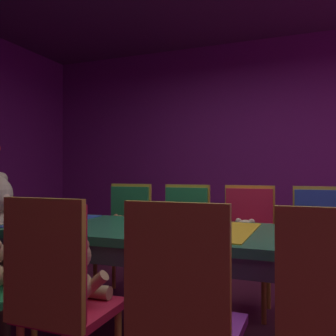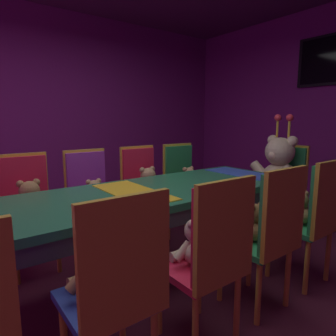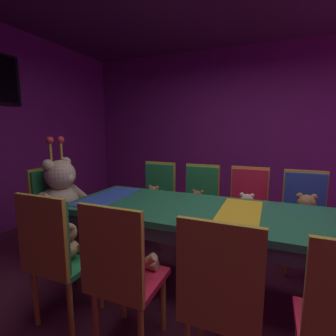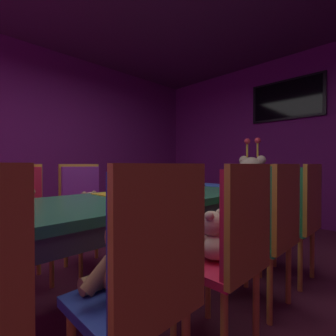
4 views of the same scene
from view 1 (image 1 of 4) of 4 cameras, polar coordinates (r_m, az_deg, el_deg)
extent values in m
cube|color=#721E72|center=(4.79, 15.70, 3.01)|extent=(0.12, 6.40, 2.80)
cube|color=#26724C|center=(2.24, 9.06, -10.41)|extent=(0.90, 2.96, 0.05)
cube|color=#33333F|center=(2.26, 9.06, -12.28)|extent=(0.88, 2.90, 0.10)
cylinder|color=#4C3826|center=(3.21, -14.03, -14.17)|extent=(0.07, 0.07, 0.69)
cylinder|color=#4C3826|center=(2.64, -24.14, -17.10)|extent=(0.07, 0.07, 0.69)
cube|color=yellow|center=(2.24, 9.06, -9.70)|extent=(0.77, 0.32, 0.01)
cube|color=blue|center=(2.79, -17.35, -7.88)|extent=(0.77, 0.32, 0.01)
sphere|color=#9E7247|center=(1.48, 22.78, -13.71)|extent=(0.06, 0.06, 0.06)
cylinder|color=#9E7247|center=(1.58, 21.20, -20.18)|extent=(0.06, 0.14, 0.14)
cylinder|color=#9E7247|center=(1.69, 22.97, -21.42)|extent=(0.07, 0.15, 0.07)
cube|color=purple|center=(1.66, 3.80, -23.89)|extent=(0.40, 0.40, 0.04)
cube|color=purple|center=(1.41, 1.48, -16.51)|extent=(0.05, 0.38, 0.50)
cube|color=gold|center=(1.39, 1.16, -16.74)|extent=(0.03, 0.41, 0.55)
ellipsoid|color=tan|center=(1.63, 3.80, -20.87)|extent=(0.17, 0.17, 0.13)
sphere|color=tan|center=(1.60, 3.96, -16.67)|extent=(0.13, 0.13, 0.13)
sphere|color=tan|center=(1.65, 4.45, -16.59)|extent=(0.05, 0.05, 0.05)
sphere|color=tan|center=(1.59, 2.02, -14.92)|extent=(0.05, 0.05, 0.05)
sphere|color=tan|center=(1.56, 5.60, -15.19)|extent=(0.05, 0.05, 0.05)
cylinder|color=tan|center=(1.68, 1.30, -19.74)|extent=(0.05, 0.12, 0.11)
cylinder|color=tan|center=(1.63, 7.15, -20.30)|extent=(0.05, 0.12, 0.11)
cylinder|color=tan|center=(1.75, 3.48, -20.93)|extent=(0.06, 0.12, 0.06)
cylinder|color=tan|center=(1.73, 6.45, -21.21)|extent=(0.06, 0.12, 0.06)
cube|color=red|center=(1.91, -14.82, -20.70)|extent=(0.40, 0.40, 0.04)
cube|color=red|center=(1.70, -18.49, -13.74)|extent=(0.05, 0.38, 0.50)
cube|color=gold|center=(1.68, -18.97, -13.87)|extent=(0.03, 0.41, 0.55)
ellipsoid|color=tan|center=(1.87, -14.81, -17.58)|extent=(0.20, 0.20, 0.16)
sphere|color=tan|center=(1.85, -14.46, -13.15)|extent=(0.16, 0.16, 0.16)
sphere|color=tan|center=(1.90, -13.47, -13.22)|extent=(0.06, 0.06, 0.06)
sphere|color=tan|center=(1.86, -16.32, -11.19)|extent=(0.06, 0.06, 0.06)
sphere|color=tan|center=(1.79, -13.19, -11.61)|extent=(0.06, 0.06, 0.06)
cylinder|color=tan|center=(1.96, -16.53, -16.33)|extent=(0.06, 0.14, 0.13)
cylinder|color=tan|center=(1.85, -11.38, -17.31)|extent=(0.06, 0.14, 0.13)
cylinder|color=tan|center=(2.02, -13.78, -17.92)|extent=(0.07, 0.15, 0.07)
cylinder|color=tan|center=(1.97, -11.11, -18.44)|extent=(0.07, 0.15, 0.07)
cylinder|color=gold|center=(2.35, -20.21, -22.74)|extent=(0.04, 0.04, 0.42)
cylinder|color=tan|center=(2.21, -23.91, -14.93)|extent=(0.05, 0.12, 0.11)
cylinder|color=tan|center=(2.36, -24.86, -15.45)|extent=(0.06, 0.13, 0.06)
cylinder|color=tan|center=(2.30, -23.25, -15.87)|extent=(0.06, 0.13, 0.06)
cube|color=#2D47B2|center=(2.92, 22.95, -13.59)|extent=(0.40, 0.40, 0.04)
cube|color=#2D47B2|center=(3.05, 22.83, -7.87)|extent=(0.05, 0.38, 0.50)
cube|color=gold|center=(3.07, 22.82, -7.82)|extent=(0.03, 0.41, 0.55)
cylinder|color=gold|center=(3.13, 19.82, -17.05)|extent=(0.04, 0.04, 0.42)
cylinder|color=gold|center=(2.82, 19.63, -18.88)|extent=(0.04, 0.04, 0.42)
ellipsoid|color=#9E7247|center=(2.89, 22.94, -11.46)|extent=(0.21, 0.21, 0.16)
sphere|color=#9E7247|center=(2.85, 22.93, -8.60)|extent=(0.16, 0.16, 0.16)
sphere|color=tan|center=(2.80, 22.96, -9.01)|extent=(0.06, 0.06, 0.06)
sphere|color=#9E7247|center=(2.86, 24.16, -7.31)|extent=(0.06, 0.06, 0.06)
sphere|color=#9E7247|center=(2.86, 21.67, -7.33)|extent=(0.06, 0.06, 0.06)
cylinder|color=#9E7247|center=(2.85, 20.85, -11.30)|extent=(0.06, 0.15, 0.14)
cylinder|color=#9E7247|center=(2.78, 24.17, -13.08)|extent=(0.07, 0.15, 0.07)
cylinder|color=#9E7247|center=(2.77, 21.87, -13.11)|extent=(0.07, 0.15, 0.07)
cube|color=red|center=(2.98, 11.98, -13.34)|extent=(0.40, 0.40, 0.04)
cube|color=red|center=(3.11, 12.52, -7.76)|extent=(0.05, 0.38, 0.50)
cube|color=gold|center=(3.13, 12.58, -7.71)|extent=(0.03, 0.41, 0.55)
cylinder|color=gold|center=(3.22, 9.55, -16.61)|extent=(0.04, 0.04, 0.42)
cylinder|color=gold|center=(3.17, 15.47, -16.84)|extent=(0.04, 0.04, 0.42)
cylinder|color=gold|center=(2.92, 8.19, -18.29)|extent=(0.04, 0.04, 0.42)
cylinder|color=gold|center=(2.87, 14.77, -18.61)|extent=(0.04, 0.04, 0.42)
ellipsoid|color=beige|center=(2.96, 11.98, -11.55)|extent=(0.17, 0.17, 0.14)
sphere|color=beige|center=(2.93, 11.92, -9.25)|extent=(0.14, 0.14, 0.14)
sphere|color=#FDDCAD|center=(2.88, 11.77, -9.58)|extent=(0.05, 0.05, 0.05)
sphere|color=beige|center=(2.93, 12.97, -8.24)|extent=(0.05, 0.05, 0.05)
sphere|color=beige|center=(2.94, 10.98, -8.20)|extent=(0.05, 0.05, 0.05)
cylinder|color=beige|center=(2.91, 13.54, -11.46)|extent=(0.05, 0.12, 0.11)
cylinder|color=beige|center=(2.94, 10.20, -11.36)|extent=(0.05, 0.12, 0.11)
cylinder|color=beige|center=(2.86, 12.52, -12.89)|extent=(0.06, 0.13, 0.06)
cylinder|color=beige|center=(2.87, 10.70, -12.83)|extent=(0.06, 0.13, 0.06)
cube|color=#268C4C|center=(3.10, 1.86, -12.86)|extent=(0.40, 0.40, 0.04)
cube|color=#268C4C|center=(3.22, 2.93, -7.52)|extent=(0.05, 0.38, 0.50)
cube|color=gold|center=(3.24, 3.06, -7.48)|extent=(0.03, 0.41, 0.55)
cylinder|color=gold|center=(3.35, 0.13, -15.96)|extent=(0.04, 0.04, 0.42)
cylinder|color=gold|center=(3.26, 5.61, -16.43)|extent=(0.04, 0.04, 0.42)
cylinder|color=gold|center=(3.07, -2.14, -17.42)|extent=(0.04, 0.04, 0.42)
cylinder|color=gold|center=(2.96, 3.84, -18.04)|extent=(0.04, 0.04, 0.42)
ellipsoid|color=brown|center=(3.08, 1.86, -11.19)|extent=(0.16, 0.16, 0.13)
sphere|color=brown|center=(3.05, 1.76, -9.06)|extent=(0.13, 0.13, 0.13)
sphere|color=#99663C|center=(3.01, 1.47, -9.36)|extent=(0.05, 0.05, 0.05)
sphere|color=brown|center=(3.04, 2.74, -8.15)|extent=(0.05, 0.05, 0.05)
sphere|color=brown|center=(3.07, 0.98, -8.07)|extent=(0.05, 0.05, 0.05)
cylinder|color=brown|center=(3.02, 3.13, -11.15)|extent=(0.05, 0.12, 0.11)
cylinder|color=brown|center=(3.08, 0.18, -10.96)|extent=(0.05, 0.12, 0.11)
cylinder|color=brown|center=(2.98, 1.96, -12.43)|extent=(0.06, 0.12, 0.06)
cylinder|color=brown|center=(3.01, 0.37, -12.31)|extent=(0.06, 0.12, 0.06)
cube|color=#268C4C|center=(3.33, -7.43, -12.00)|extent=(0.40, 0.40, 0.04)
cube|color=#268C4C|center=(3.45, -5.97, -7.08)|extent=(0.05, 0.38, 0.50)
cube|color=gold|center=(3.46, -5.80, -7.04)|extent=(0.03, 0.41, 0.55)
cylinder|color=gold|center=(3.59, -8.48, -14.92)|extent=(0.04, 0.04, 0.42)
cylinder|color=gold|center=(3.45, -3.69, -15.53)|extent=(0.04, 0.04, 0.42)
cylinder|color=gold|center=(3.33, -11.33, -16.07)|extent=(0.04, 0.04, 0.42)
cylinder|color=gold|center=(3.17, -6.25, -16.85)|extent=(0.04, 0.04, 0.42)
ellipsoid|color=#9E7247|center=(3.31, -7.43, -10.45)|extent=(0.16, 0.16, 0.13)
sphere|color=#9E7247|center=(3.28, -7.54, -8.47)|extent=(0.13, 0.13, 0.13)
sphere|color=tan|center=(3.25, -7.93, -8.74)|extent=(0.05, 0.05, 0.05)
sphere|color=#9E7247|center=(3.27, -6.67, -7.65)|extent=(0.05, 0.05, 0.05)
sphere|color=#9E7247|center=(3.31, -8.17, -7.55)|extent=(0.05, 0.05, 0.05)
cylinder|color=#9E7247|center=(3.24, -6.44, -10.43)|extent=(0.05, 0.11, 0.11)
cylinder|color=#9E7247|center=(3.32, -8.95, -10.20)|extent=(0.05, 0.11, 0.11)
cylinder|color=#9E7247|center=(3.21, -7.67, -11.57)|extent=(0.06, 0.12, 0.06)
cylinder|color=#9E7247|center=(3.25, -9.02, -11.42)|extent=(0.06, 0.12, 0.06)
cylinder|color=gold|center=(3.32, -22.34, -16.05)|extent=(0.04, 0.04, 0.42)
sphere|color=#FDDCAD|center=(3.11, -24.56, -4.28)|extent=(0.12, 0.12, 0.12)
sphere|color=beige|center=(3.29, -24.78, -1.59)|extent=(0.12, 0.12, 0.12)
cylinder|color=beige|center=(3.31, -22.84, -8.05)|extent=(0.28, 0.11, 0.26)
cylinder|color=beige|center=(3.15, -21.71, -11.00)|extent=(0.30, 0.14, 0.14)
cylinder|color=beige|center=(3.00, -24.49, -11.50)|extent=(0.30, 0.14, 0.14)
camera|label=2|loc=(4.09, 30.00, 1.99)|focal=31.95mm
camera|label=3|loc=(0.44, -35.80, 43.45)|focal=26.81mm
camera|label=4|loc=(3.68, 31.29, -2.34)|focal=25.93mm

